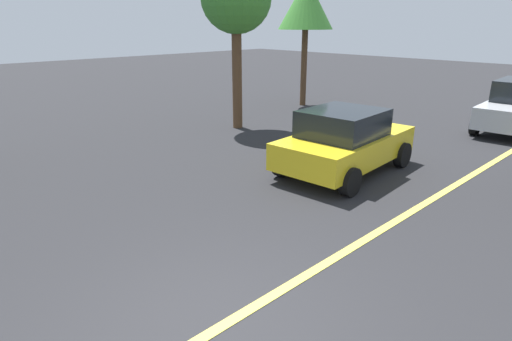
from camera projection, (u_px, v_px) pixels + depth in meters
name	position (u px, v px, depth m)	size (l,w,h in m)	color
ground_plane	(215.00, 331.00, 5.22)	(80.00, 80.00, 0.00)	#262628
lane_marking_centre	(355.00, 246.00, 7.18)	(28.00, 0.16, 0.01)	#E0D14C
car_yellow_near_curb	(345.00, 141.00, 10.48)	(3.99, 2.31, 1.59)	gold
tree_centre_verge	(306.00, 5.00, 17.91)	(2.32, 2.32, 5.30)	#513823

